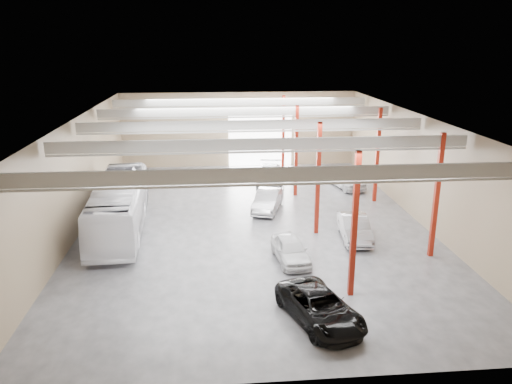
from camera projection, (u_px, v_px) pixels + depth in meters
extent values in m
cube|color=#404145|center=(253.00, 223.00, 33.01)|extent=(22.00, 32.00, 0.01)
cube|color=#B4B4AF|center=(253.00, 118.00, 30.97)|extent=(22.00, 32.00, 0.12)
cube|color=#7A644C|center=(239.00, 130.00, 47.23)|extent=(22.00, 0.12, 7.00)
cube|color=#7A644C|center=(293.00, 293.00, 16.75)|extent=(22.00, 0.12, 7.00)
cube|color=#7A644C|center=(77.00, 176.00, 31.05)|extent=(0.12, 32.00, 7.00)
cube|color=#7A644C|center=(419.00, 168.00, 32.93)|extent=(0.12, 32.00, 7.00)
cube|color=white|center=(260.00, 140.00, 47.55)|extent=(6.00, 0.20, 5.00)
cube|color=maroon|center=(354.00, 226.00, 22.79)|extent=(0.25, 0.25, 7.00)
cube|color=maroon|center=(318.00, 179.00, 30.41)|extent=(0.25, 0.25, 7.00)
cube|color=maroon|center=(296.00, 151.00, 38.03)|extent=(0.25, 0.25, 7.00)
cube|color=maroon|center=(283.00, 135.00, 44.70)|extent=(0.25, 0.25, 7.00)
cube|color=maroon|center=(436.00, 196.00, 27.09)|extent=(0.25, 0.25, 7.00)
cube|color=maroon|center=(377.00, 156.00, 36.61)|extent=(0.25, 0.25, 7.00)
cube|color=#ADACA8|center=(279.00, 175.00, 19.67)|extent=(21.60, 0.15, 0.60)
cube|color=#ADACA8|center=(279.00, 184.00, 19.79)|extent=(21.60, 0.10, 0.10)
cube|color=#ADACA8|center=(263.00, 144.00, 25.38)|extent=(21.60, 0.15, 0.60)
cube|color=#ADACA8|center=(263.00, 152.00, 25.50)|extent=(21.60, 0.10, 0.10)
cube|color=#ADACA8|center=(253.00, 125.00, 31.10)|extent=(21.60, 0.15, 0.60)
cube|color=#ADACA8|center=(253.00, 131.00, 31.21)|extent=(21.60, 0.10, 0.10)
cube|color=#ADACA8|center=(246.00, 112.00, 36.81)|extent=(21.60, 0.15, 0.60)
cube|color=#ADACA8|center=(246.00, 117.00, 36.93)|extent=(21.60, 0.10, 0.10)
cube|color=#ADACA8|center=(241.00, 102.00, 42.53)|extent=(21.60, 0.15, 0.60)
cube|color=#ADACA8|center=(241.00, 107.00, 42.64)|extent=(21.60, 0.10, 0.10)
imported|color=white|center=(119.00, 206.00, 31.32)|extent=(3.45, 11.98, 3.30)
imported|color=black|center=(320.00, 307.00, 21.33)|extent=(3.68, 5.44, 1.38)
imported|color=silver|center=(291.00, 249.00, 27.23)|extent=(2.02, 4.13, 1.35)
imported|color=#ABABB0|center=(268.00, 200.00, 35.34)|extent=(2.83, 4.72, 1.47)
imported|color=gray|center=(270.00, 175.00, 41.82)|extent=(2.95, 5.65, 1.56)
imported|color=#A7A6AB|center=(355.00, 228.00, 30.22)|extent=(1.97, 4.58, 1.47)
imported|color=silver|center=(346.00, 178.00, 40.85)|extent=(2.69, 4.74, 1.52)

